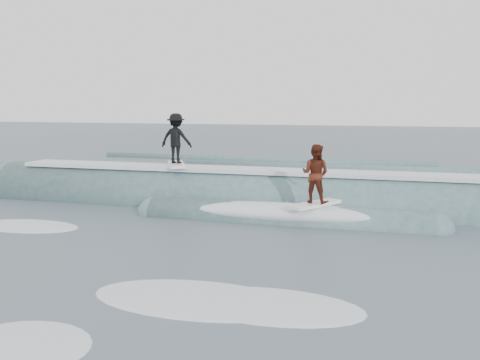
# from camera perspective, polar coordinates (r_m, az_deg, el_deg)

# --- Properties ---
(ground) EXTENTS (160.00, 160.00, 0.00)m
(ground) POSITION_cam_1_polar(r_m,az_deg,el_deg) (13.15, -7.30, -8.29)
(ground) COLOR #394853
(ground) RESTS_ON ground
(breaking_wave) EXTENTS (22.61, 4.10, 2.64)m
(breaking_wave) POSITION_cam_1_polar(r_m,az_deg,el_deg) (19.20, 1.22, -2.87)
(breaking_wave) COLOR #3B5D64
(breaking_wave) RESTS_ON ground
(surfer_black) EXTENTS (1.40, 2.03, 1.96)m
(surfer_black) POSITION_cam_1_polar(r_m,az_deg,el_deg) (20.10, -6.82, 4.25)
(surfer_black) COLOR white
(surfer_black) RESTS_ON ground
(surfer_red) EXTENTS (1.51, 2.00, 1.91)m
(surfer_red) POSITION_cam_1_polar(r_m,az_deg,el_deg) (16.56, 8.03, 0.38)
(surfer_red) COLOR white
(surfer_red) RESTS_ON ground
(whitewater) EXTENTS (11.65, 8.86, 0.10)m
(whitewater) POSITION_cam_1_polar(r_m,az_deg,el_deg) (11.58, -11.27, -10.69)
(whitewater) COLOR white
(whitewater) RESTS_ON ground
(far_swells) EXTENTS (34.46, 8.65, 0.80)m
(far_swells) POSITION_cam_1_polar(r_m,az_deg,el_deg) (30.33, 2.11, 1.15)
(far_swells) COLOR #3B5D64
(far_swells) RESTS_ON ground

